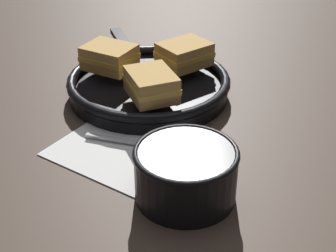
% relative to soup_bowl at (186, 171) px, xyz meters
% --- Properties ---
extents(ground_plane, '(4.00, 4.00, 0.00)m').
position_rel_soup_bowl_xyz_m(ground_plane, '(-0.08, 0.09, -0.04)').
color(ground_plane, '#47382D').
extents(napkin, '(0.28, 0.25, 0.00)m').
position_rel_soup_bowl_xyz_m(napkin, '(-0.12, 0.08, -0.04)').
color(napkin, white).
rests_on(napkin, ground_plane).
extents(soup_bowl, '(0.15, 0.15, 0.08)m').
position_rel_soup_bowl_xyz_m(soup_bowl, '(0.00, 0.00, 0.00)').
color(soup_bowl, black).
rests_on(soup_bowl, ground_plane).
extents(spoon, '(0.16, 0.04, 0.01)m').
position_rel_soup_bowl_xyz_m(spoon, '(-0.10, 0.09, -0.04)').
color(spoon, '#B7B7BC').
rests_on(spoon, napkin).
extents(skillet, '(0.36, 0.38, 0.04)m').
position_rel_soup_bowl_xyz_m(skillet, '(-0.18, 0.26, -0.02)').
color(skillet, black).
rests_on(skillet, ground_plane).
extents(sandwich_near_left, '(0.10, 0.09, 0.05)m').
position_rel_soup_bowl_xyz_m(sandwich_near_left, '(-0.26, 0.26, 0.02)').
color(sandwich_near_left, tan).
rests_on(sandwich_near_left, skillet).
extents(sandwich_near_right, '(0.12, 0.12, 0.05)m').
position_rel_soup_bowl_xyz_m(sandwich_near_right, '(-0.14, 0.19, 0.02)').
color(sandwich_near_right, tan).
rests_on(sandwich_near_right, skillet).
extents(sandwich_far_left, '(0.11, 0.12, 0.05)m').
position_rel_soup_bowl_xyz_m(sandwich_far_left, '(-0.14, 0.33, 0.02)').
color(sandwich_far_left, tan).
rests_on(sandwich_far_left, skillet).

